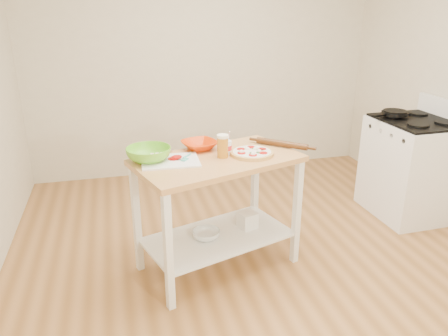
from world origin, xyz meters
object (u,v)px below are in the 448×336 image
pizza (252,153)px  beer_pint (223,146)px  knife (157,155)px  shelf_bin (247,220)px  green_bowl (149,154)px  yogurt_tub (226,147)px  rolling_pin (282,144)px  gas_stove (410,167)px  skillet (395,113)px  shelf_glass_bowl (206,234)px  spatula (186,158)px  orange_bowl (199,145)px  prep_island (218,190)px  cutting_board (170,161)px

pizza → beer_pint: bearing=-179.9°
knife → shelf_bin: knife is taller
knife → beer_pint: size_ratio=1.25×
green_bowl → yogurt_tub: yogurt_tub is taller
yogurt_tub → rolling_pin: size_ratio=0.43×
gas_stove → skillet: size_ratio=2.85×
green_bowl → beer_pint: size_ratio=1.87×
pizza → shelf_glass_bowl: pizza is taller
shelf_glass_bowl → knife: bearing=158.2°
pizza → spatula: (-0.49, 0.01, -0.00)m
gas_stove → shelf_bin: gas_stove is taller
orange_bowl → green_bowl: (-0.40, -0.17, 0.02)m
prep_island → rolling_pin: (0.54, 0.12, 0.27)m
pizza → shelf_bin: size_ratio=2.46×
beer_pint → yogurt_tub: yogurt_tub is taller
prep_island → skillet: skillet is taller
cutting_board → gas_stove: bearing=13.6°
gas_stove → beer_pint: size_ratio=6.60×
beer_pint → rolling_pin: (0.50, 0.12, -0.06)m
pizza → shelf_bin: bearing=91.7°
green_bowl → beer_pint: 0.53m
gas_stove → spatula: bearing=-170.5°
knife → yogurt_tub: size_ratio=1.18×
pizza → orange_bowl: size_ratio=1.24×
skillet → beer_pint: bearing=-173.4°
cutting_board → spatula: size_ratio=2.87×
gas_stove → beer_pint: gas_stove is taller
orange_bowl → green_bowl: bearing=-156.7°
gas_stove → shelf_bin: 1.79m
skillet → beer_pint: size_ratio=2.32×
rolling_pin → green_bowl: bearing=-176.4°
knife → beer_pint: 0.48m
prep_island → orange_bowl: orange_bowl is taller
shelf_glass_bowl → shelf_bin: size_ratio=1.62×
prep_island → spatula: bearing=175.8°
gas_stove → orange_bowl: (-2.09, -0.22, 0.46)m
skillet → shelf_bin: size_ratio=2.98×
green_bowl → shelf_glass_bowl: 0.77m
orange_bowl → shelf_glass_bowl: size_ratio=1.23×
prep_island → gas_stove: size_ratio=1.19×
spatula → green_bowl: 0.26m
pizza → rolling_pin: 0.30m
skillet → gas_stove: bearing=-57.9°
cutting_board → knife: size_ratio=1.98×
prep_island → shelf_bin: 0.42m
yogurt_tub → knife: bearing=175.5°
prep_island → yogurt_tub: 0.32m
cutting_board → rolling_pin: rolling_pin is taller
pizza → prep_island: bearing=-178.1°
spatula → rolling_pin: 0.78m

